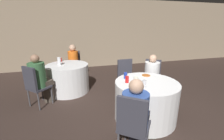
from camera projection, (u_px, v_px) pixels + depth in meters
The scene contains 20 objects.
ground_plane at pixel (137, 119), 2.95m from camera, with size 16.00×16.00×0.00m, color #332621.
wall_back at pixel (98, 34), 6.31m from camera, with size 16.00×0.06×2.80m.
table_near at pixel (145, 100), 2.88m from camera, with size 1.18×1.18×0.75m.
table_far at pixel (68, 78), 4.08m from camera, with size 1.11×1.11×0.75m.
chair_near_southwest at pixel (133, 123), 1.93m from camera, with size 0.56×0.56×0.95m.
chair_near_north at pixel (126, 75), 3.75m from camera, with size 0.41×0.42×0.95m.
chair_near_northeast at pixel (152, 75), 3.73m from camera, with size 0.56×0.56×0.95m.
chair_far_north at pixel (74, 63), 4.96m from camera, with size 0.47×0.48×0.95m.
chair_far_southwest at pixel (34, 84), 3.22m from camera, with size 0.57×0.57×0.95m.
person_orange_shirt at pixel (73, 63), 4.79m from camera, with size 0.36×0.49×1.18m.
person_blue_shirt at pixel (136, 115), 2.08m from camera, with size 0.47×0.49×1.12m.
person_white_shirt at pixel (151, 77), 3.58m from camera, with size 0.47×0.49×1.10m.
person_green_jacket at pixel (41, 80), 3.34m from camera, with size 0.48×0.48×1.18m.
pizza_plate_near at pixel (146, 76), 3.10m from camera, with size 0.23×0.23×0.02m.
soda_can_red at pixel (127, 79), 2.73m from camera, with size 0.07×0.07×0.12m.
soda_can_blue at pixel (125, 76), 2.94m from camera, with size 0.07×0.07×0.12m.
soda_can_silver at pixel (144, 83), 2.54m from camera, with size 0.07×0.07×0.12m.
cup_near at pixel (136, 80), 2.76m from camera, with size 0.09×0.09×0.10m.
bottle_far at pixel (59, 61), 3.91m from camera, with size 0.09×0.09×0.21m.
cup_far at pixel (60, 60), 4.30m from camera, with size 0.08×0.08×0.10m.
Camera 1 is at (-1.15, -2.32, 1.77)m, focal length 24.00 mm.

